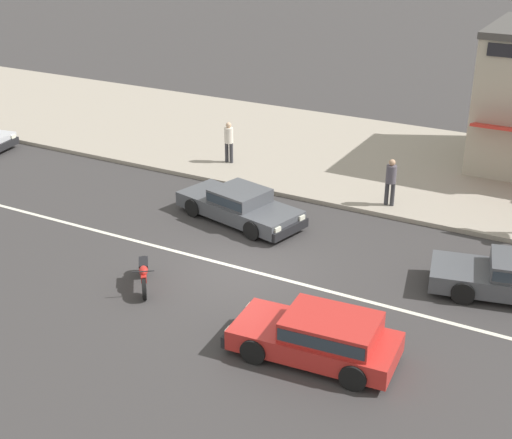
# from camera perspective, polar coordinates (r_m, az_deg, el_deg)

# --- Properties ---
(ground_plane) EXTENTS (160.00, 160.00, 0.00)m
(ground_plane) POSITION_cam_1_polar(r_m,az_deg,el_deg) (20.00, -1.37, -3.89)
(ground_plane) COLOR #383535
(lane_centre_stripe) EXTENTS (50.40, 0.14, 0.01)m
(lane_centre_stripe) POSITION_cam_1_polar(r_m,az_deg,el_deg) (20.00, -1.37, -3.88)
(lane_centre_stripe) COLOR silver
(lane_centre_stripe) RESTS_ON ground
(kerb_strip) EXTENTS (68.00, 10.00, 0.15)m
(kerb_strip) POSITION_cam_1_polar(r_m,az_deg,el_deg) (28.54, 8.91, 4.85)
(kerb_strip) COLOR #9E9384
(kerb_strip) RESTS_ON ground
(sedan_dark_grey_2) EXTENTS (4.55, 2.57, 1.06)m
(sedan_dark_grey_2) POSITION_cam_1_polar(r_m,az_deg,el_deg) (22.70, -1.31, 1.19)
(sedan_dark_grey_2) COLOR #47494F
(sedan_dark_grey_2) RESTS_ON ground
(hatchback_red_5) EXTENTS (3.92, 1.98, 1.10)m
(hatchback_red_5) POSITION_cam_1_polar(r_m,az_deg,el_deg) (16.09, 5.17, -9.21)
(hatchback_red_5) COLOR red
(hatchback_red_5) RESTS_ON ground
(motorcycle_1) EXTENTS (1.19, 1.53, 0.80)m
(motorcycle_1) POSITION_cam_1_polar(r_m,az_deg,el_deg) (19.08, -8.96, -4.25)
(motorcycle_1) COLOR black
(motorcycle_1) RESTS_ON ground
(pedestrian_near_clock) EXTENTS (0.34, 0.34, 1.59)m
(pedestrian_near_clock) POSITION_cam_1_polar(r_m,az_deg,el_deg) (27.30, -2.19, 6.43)
(pedestrian_near_clock) COLOR #333338
(pedestrian_near_clock) RESTS_ON kerb_strip
(pedestrian_mid_kerb) EXTENTS (0.34, 0.34, 1.60)m
(pedestrian_mid_kerb) POSITION_cam_1_polar(r_m,az_deg,el_deg) (23.73, 10.74, 3.22)
(pedestrian_mid_kerb) COLOR #333338
(pedestrian_mid_kerb) RESTS_ON kerb_strip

